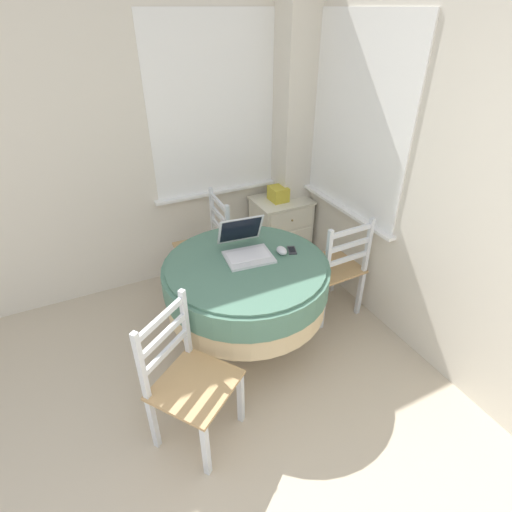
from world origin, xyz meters
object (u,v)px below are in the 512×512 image
at_px(computer_mouse, 282,251).
at_px(corner_cabinet, 280,230).
at_px(dining_chair_near_right_window, 334,268).
at_px(dining_chair_camera_near, 189,381).
at_px(dining_chair_near_back_window, 207,248).
at_px(cell_phone, 292,250).
at_px(storage_box, 278,194).
at_px(round_dining_table, 246,282).
at_px(laptop, 246,247).

distance_m(computer_mouse, corner_cabinet, 1.18).
xyz_separation_m(dining_chair_near_right_window, dining_chair_camera_near, (-1.40, -0.56, 0.00)).
height_order(dining_chair_near_right_window, dining_chair_camera_near, same).
distance_m(dining_chair_near_back_window, dining_chair_camera_near, 1.44).
relative_size(dining_chair_near_right_window, dining_chair_camera_near, 1.00).
relative_size(dining_chair_near_back_window, dining_chair_near_right_window, 1.00).
height_order(cell_phone, dining_chair_near_back_window, dining_chair_near_back_window).
bearing_deg(dining_chair_near_back_window, dining_chair_near_right_window, -43.18).
height_order(cell_phone, storage_box, storage_box).
bearing_deg(storage_box, dining_chair_near_right_window, -88.75).
bearing_deg(computer_mouse, cell_phone, 0.50).
distance_m(computer_mouse, dining_chair_camera_near, 1.07).
bearing_deg(dining_chair_near_back_window, round_dining_table, -89.54).
distance_m(laptop, storage_box, 1.11).
relative_size(laptop, dining_chair_near_back_window, 0.44).
relative_size(round_dining_table, dining_chair_near_back_window, 1.28).
xyz_separation_m(round_dining_table, dining_chair_near_right_window, (0.79, 0.04, -0.15)).
bearing_deg(corner_cabinet, cell_phone, -115.75).
xyz_separation_m(cell_phone, dining_chair_camera_near, (-0.96, -0.51, -0.31)).
bearing_deg(storage_box, dining_chair_near_back_window, -169.25).
height_order(laptop, storage_box, laptop).
distance_m(dining_chair_near_back_window, storage_box, 0.85).
xyz_separation_m(round_dining_table, storage_box, (0.77, 0.94, 0.14)).
distance_m(laptop, dining_chair_camera_near, 0.97).
relative_size(dining_chair_near_right_window, storage_box, 5.17).
bearing_deg(dining_chair_camera_near, dining_chair_near_right_window, 21.85).
bearing_deg(dining_chair_camera_near, computer_mouse, 30.33).
relative_size(round_dining_table, dining_chair_camera_near, 1.28).
xyz_separation_m(corner_cabinet, storage_box, (-0.04, -0.00, 0.40)).
bearing_deg(dining_chair_camera_near, storage_box, 46.67).
bearing_deg(dining_chair_near_back_window, storage_box, 10.75).
bearing_deg(cell_phone, computer_mouse, -179.50).
bearing_deg(storage_box, round_dining_table, -129.40).
height_order(corner_cabinet, storage_box, storage_box).
relative_size(laptop, dining_chair_near_right_window, 0.44).
xyz_separation_m(round_dining_table, dining_chair_near_back_window, (-0.01, 0.80, -0.15)).
bearing_deg(computer_mouse, dining_chair_near_right_window, 5.32).
height_order(dining_chair_near_back_window, storage_box, dining_chair_near_back_window).
bearing_deg(dining_chair_near_right_window, cell_phone, -173.76).
bearing_deg(cell_phone, corner_cabinet, 64.25).
bearing_deg(computer_mouse, laptop, 153.64).
height_order(dining_chair_near_back_window, corner_cabinet, dining_chair_near_back_window).
distance_m(round_dining_table, computer_mouse, 0.33).
height_order(laptop, cell_phone, laptop).
bearing_deg(laptop, dining_chair_camera_near, -136.32).
xyz_separation_m(laptop, dining_chair_near_back_window, (-0.06, 0.69, -0.36)).
distance_m(cell_phone, dining_chair_camera_near, 1.13).
xyz_separation_m(dining_chair_near_right_window, storage_box, (-0.02, 0.90, 0.30)).
height_order(round_dining_table, dining_chair_camera_near, dining_chair_camera_near).
bearing_deg(dining_chair_camera_near, laptop, 43.68).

